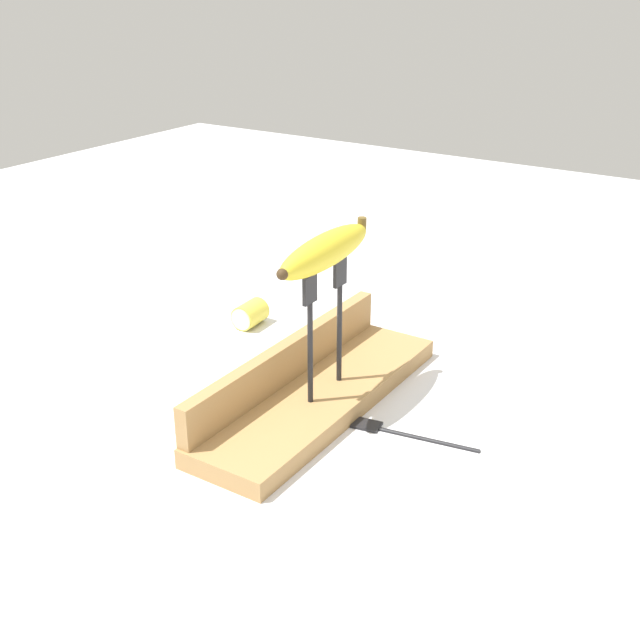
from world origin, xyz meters
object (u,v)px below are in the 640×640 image
object	(u,v)px
fork_fallen_near	(397,430)
banana_chunk_near	(250,314)
fork_stand_center	(325,318)
banana_raised_center	(325,251)

from	to	relation	value
fork_fallen_near	banana_chunk_near	xyz separation A→B (m)	(0.16, 0.36, 0.02)
banana_chunk_near	fork_stand_center	bearing A→B (deg)	-122.57
banana_raised_center	banana_chunk_near	world-z (taller)	banana_raised_center
fork_stand_center	banana_chunk_near	world-z (taller)	fork_stand_center
banana_chunk_near	fork_fallen_near	bearing A→B (deg)	-114.40
banana_chunk_near	banana_raised_center	bearing A→B (deg)	-122.58
fork_fallen_near	banana_chunk_near	size ratio (longest dim) A/B	2.95
fork_stand_center	fork_fallen_near	bearing A→B (deg)	-92.58
fork_stand_center	banana_raised_center	bearing A→B (deg)	-178.23
banana_raised_center	banana_chunk_near	xyz separation A→B (m)	(0.16, 0.25, -0.20)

